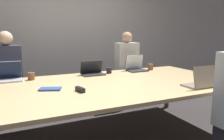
# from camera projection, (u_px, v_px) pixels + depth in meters

# --- Properties ---
(ground_plane) EXTENTS (24.00, 24.00, 0.00)m
(ground_plane) POSITION_uv_depth(u_px,v_px,m) (100.00, 140.00, 2.84)
(ground_plane) COLOR #383333
(curtain_wall) EXTENTS (12.00, 0.06, 2.80)m
(curtain_wall) POSITION_uv_depth(u_px,v_px,m) (64.00, 32.00, 4.30)
(curtain_wall) COLOR #BCB7B2
(curtain_wall) RESTS_ON ground_plane
(conference_table) EXTENTS (3.57, 1.69, 0.75)m
(conference_table) POSITION_uv_depth(u_px,v_px,m) (100.00, 88.00, 2.72)
(conference_table) COLOR #D6B77F
(conference_table) RESTS_ON ground_plane
(laptop_far_left) EXTENTS (0.33, 0.26, 0.26)m
(laptop_far_left) POSITION_uv_depth(u_px,v_px,m) (9.00, 75.00, 2.91)
(laptop_far_left) COLOR #B7B7BC
(laptop_far_left) RESTS_ON conference_table
(person_far_left) EXTENTS (0.40, 0.24, 1.41)m
(person_far_left) POSITION_uv_depth(u_px,v_px,m) (9.00, 80.00, 3.25)
(person_far_left) COLOR #2D2D38
(person_far_left) RESTS_ON ground_plane
(cup_far_left) EXTENTS (0.09, 0.09, 0.10)m
(cup_far_left) POSITION_uv_depth(u_px,v_px,m) (31.00, 76.00, 2.96)
(cup_far_left) COLOR brown
(cup_far_left) RESTS_ON conference_table
(laptop_far_right) EXTENTS (0.32, 0.26, 0.26)m
(laptop_far_right) POSITION_uv_depth(u_px,v_px,m) (136.00, 66.00, 3.68)
(laptop_far_right) COLOR #333338
(laptop_far_right) RESTS_ON conference_table
(person_far_right) EXTENTS (0.40, 0.24, 1.40)m
(person_far_right) POSITION_uv_depth(u_px,v_px,m) (127.00, 71.00, 4.10)
(person_far_right) COLOR #2D2D38
(person_far_right) RESTS_ON ground_plane
(cup_far_right) EXTENTS (0.09, 0.09, 0.10)m
(cup_far_right) POSITION_uv_depth(u_px,v_px,m) (150.00, 67.00, 3.76)
(cup_far_right) COLOR brown
(cup_far_right) RESTS_ON conference_table
(laptop_far_center) EXTENTS (0.34, 0.22, 0.22)m
(laptop_far_center) POSITION_uv_depth(u_px,v_px,m) (92.00, 71.00, 3.32)
(laptop_far_center) COLOR #333338
(laptop_far_center) RESTS_ON conference_table
(cup_far_center) EXTENTS (0.08, 0.08, 0.09)m
(cup_far_center) POSITION_uv_depth(u_px,v_px,m) (109.00, 70.00, 3.45)
(cup_far_center) COLOR #232328
(cup_far_center) RESTS_ON conference_table
(laptop_near_right) EXTENTS (0.36, 0.26, 0.26)m
(laptop_near_right) POSITION_uv_depth(u_px,v_px,m) (202.00, 81.00, 2.56)
(laptop_near_right) COLOR gray
(laptop_near_right) RESTS_ON conference_table
(stapler) EXTENTS (0.08, 0.16, 0.05)m
(stapler) POSITION_uv_depth(u_px,v_px,m) (80.00, 90.00, 2.37)
(stapler) COLOR black
(stapler) RESTS_ON conference_table
(notebook) EXTENTS (0.27, 0.21, 0.02)m
(notebook) POSITION_uv_depth(u_px,v_px,m) (50.00, 89.00, 2.45)
(notebook) COLOR #2D4C8C
(notebook) RESTS_ON conference_table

